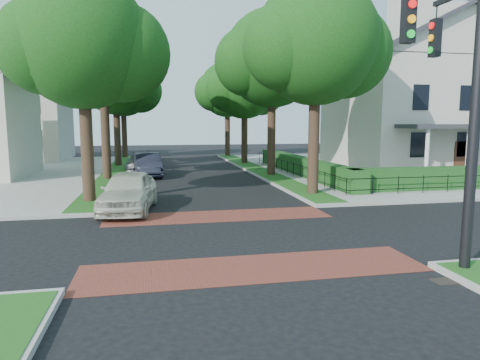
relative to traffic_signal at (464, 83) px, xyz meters
name	(u,v)px	position (x,y,z in m)	size (l,w,h in m)	color
ground	(232,237)	(-4.89, 4.41, -4.71)	(120.00, 120.00, 0.00)	black
sidewalk_ne	(417,166)	(14.61, 23.41, -4.63)	(30.00, 30.00, 0.15)	gray
crosswalk_far	(218,216)	(-4.89, 7.61, -4.70)	(9.00, 2.20, 0.01)	maroon
crosswalk_near	(254,268)	(-4.89, 1.21, -4.70)	(9.00, 2.20, 0.01)	maroon
storm_drain	(446,281)	(-0.59, -0.59, -4.70)	(0.65, 0.45, 0.01)	black
grass_strip_ne	(256,169)	(0.51, 23.51, -4.55)	(1.60, 29.80, 0.02)	#184814
grass_strip_nw	(115,172)	(-10.29, 23.51, -4.55)	(1.60, 29.80, 0.02)	#184814
tree_right_near	(316,45)	(0.72, 11.65, 2.92)	(7.75, 6.67, 10.66)	black
tree_right_mid	(273,60)	(0.72, 19.66, 3.28)	(8.25, 7.09, 11.22)	black
tree_right_far	(245,87)	(0.71, 28.64, 2.20)	(7.25, 6.23, 9.74)	black
tree_right_back	(228,90)	(0.72, 37.64, 2.56)	(7.50, 6.45, 10.20)	black
tree_left_near	(85,44)	(-10.28, 11.64, 2.56)	(7.50, 6.45, 10.20)	black
tree_left_mid	(104,49)	(-10.28, 19.66, 3.64)	(8.00, 6.88, 11.48)	black
tree_left_far	(117,82)	(-10.29, 28.63, 2.41)	(7.00, 6.02, 9.86)	black
tree_left_back	(124,87)	(-10.28, 37.65, 2.70)	(7.75, 6.66, 10.44)	black
hedge_main_road	(301,166)	(2.81, 19.41, -3.96)	(1.00, 18.00, 1.20)	#153F17
fence_main_road	(290,168)	(2.01, 19.41, -4.11)	(0.06, 18.00, 0.90)	black
house_victorian	(422,93)	(12.62, 20.33, 1.31)	(13.00, 13.05, 12.48)	beige
house_left_far	(17,109)	(-20.38, 36.41, 0.33)	(10.00, 9.00, 10.14)	beige
traffic_signal	(464,83)	(0.00, 0.00, 0.00)	(2.17, 2.00, 8.00)	black
parked_car_front	(129,191)	(-8.49, 9.41, -3.84)	(2.04, 5.06, 1.72)	beige
parked_car_middle	(148,165)	(-7.82, 21.43, -3.89)	(1.72, 4.95, 1.63)	#212331
parked_car_rear	(140,162)	(-8.49, 25.50, -4.03)	(1.91, 4.70, 1.36)	slate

